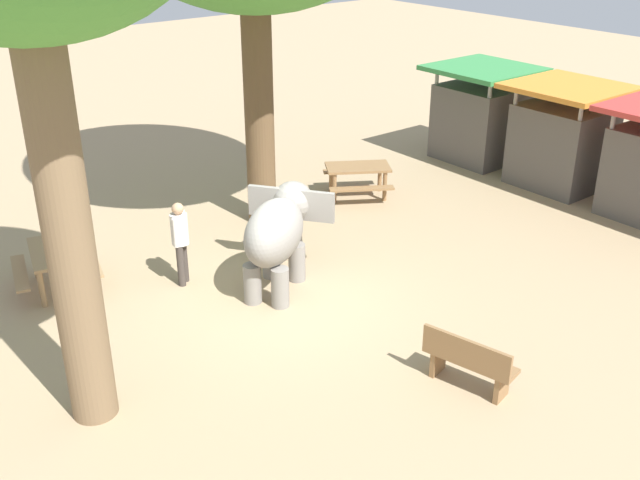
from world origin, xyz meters
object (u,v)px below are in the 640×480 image
Objects in this scene: elephant at (279,230)px; market_stall_orange at (562,141)px; picnic_table_far at (55,260)px; person_handler at (180,237)px; wooden_bench at (468,360)px; market_stall_green at (480,118)px; picnic_table_near at (358,174)px.

elephant is 0.95× the size of market_stall_orange.
picnic_table_far is at bearing 107.42° from elephant.
picnic_table_far is (-1.27, -1.91, -0.36)m from person_handler.
person_handler is (-1.16, -1.39, -0.16)m from elephant.
wooden_bench is at bearing 42.06° from picnic_table_far.
elephant reaches higher than wooden_bench.
market_stall_green reaches higher than elephant.
person_handler reaches higher than picnic_table_far.
elephant is 1.64× the size of wooden_bench.
market_stall_green reaches higher than picnic_table_near.
wooden_bench is 7.64m from picnic_table_far.
picnic_table_near is (-6.75, 3.75, 0.12)m from wooden_bench.
elephant is 0.95× the size of market_stall_green.
market_stall_green and market_stall_orange have the same top height.
wooden_bench is (4.32, 0.29, -0.64)m from elephant.
market_stall_green is at bearing 55.93° from person_handler.
elephant is 1.82m from person_handler.
market_stall_green is 2.60m from market_stall_orange.
wooden_bench is at bearing -86.95° from picnic_table_near.
market_stall_green is (-0.11, 4.44, 0.55)m from picnic_table_near.
elephant is at bearing -73.31° from market_stall_green.
market_stall_orange is at bearing 40.91° from person_handler.
market_stall_green is (-1.38, 9.86, 0.19)m from person_handler.
picnic_table_near and picnic_table_far have the same top height.
picnic_table_near is (-2.43, 4.03, -0.52)m from elephant.
elephant is 4.38m from wooden_bench.
market_stall_green is at bearing 180.00° from market_stall_orange.
elephant is 4.13m from picnic_table_far.
market_stall_orange reaches higher than person_handler.
wooden_bench is at bearing -50.04° from market_stall_green.
picnic_table_far is 0.72× the size of market_stall_orange.
picnic_table_near is (-1.28, 5.42, -0.36)m from person_handler.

